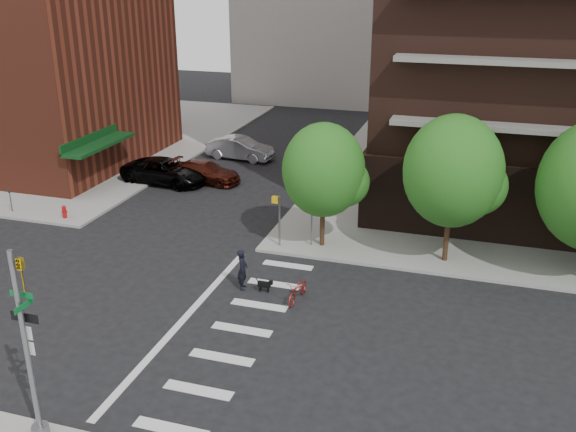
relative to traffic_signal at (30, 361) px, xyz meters
The scene contains 15 objects.
ground 7.98m from the traffic_signal, 86.42° to the left, with size 120.00×120.00×0.00m, color black.
sidewalk_nw 39.31m from the traffic_signal, 127.79° to the left, with size 31.00×33.00×0.15m, color gray.
crosswalk 8.40m from the traffic_signal, 70.35° to the left, with size 3.85×13.00×0.01m.
tree_a 16.66m from the traffic_signal, 74.39° to the left, with size 4.00×4.00×5.90m.
tree_b 19.20m from the traffic_signal, 56.79° to the left, with size 4.50×4.50×6.65m.
traffic_signal is the anchor object (origin of this frame).
pedestrian_signal 15.69m from the traffic_signal, 79.76° to the left, with size 2.18×0.67×2.60m.
fire_hydrant 18.42m from the traffic_signal, 123.26° to the left, with size 0.24×0.24×0.73m.
parking_meter 20.49m from the traffic_signal, 131.50° to the left, with size 0.10×0.08×1.32m.
parked_car_black 24.25m from the traffic_signal, 108.65° to the left, with size 5.78×2.66×1.60m, color black.
parked_car_maroon 24.50m from the traffic_signal, 102.80° to the left, with size 4.80×1.95×1.39m, color #41140C.
parked_car_silver 30.04m from the traffic_signal, 99.94° to the left, with size 4.92×1.72×1.62m, color #A6A9AE.
scooter 11.67m from the traffic_signal, 64.84° to the left, with size 0.64×1.84×0.97m, color maroon.
dog_walker 11.09m from the traffic_signal, 78.00° to the left, with size 0.44×0.67×1.83m, color black.
dog 11.43m from the traffic_signal, 72.86° to the left, with size 0.67×0.18×0.57m.
Camera 1 is at (11.12, -20.04, 13.14)m, focal length 40.00 mm.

